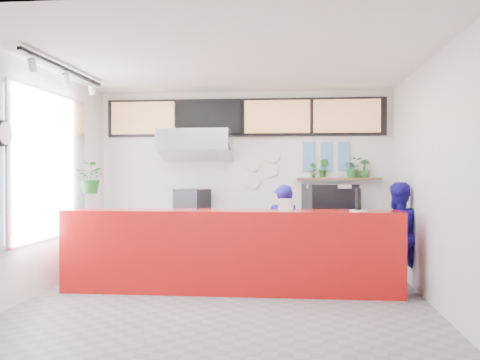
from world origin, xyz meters
The scene contains 46 objects.
floor centered at (0.00, 0.00, 0.00)m, with size 5.00×5.00×0.00m, color slate.
ceiling centered at (0.00, 0.00, 3.00)m, with size 5.00×5.00×0.00m, color silver.
wall_back centered at (0.00, 2.50, 1.50)m, with size 5.00×5.00×0.00m, color white.
wall_left centered at (-2.50, 0.00, 1.50)m, with size 5.00×5.00×0.00m, color white.
wall_right centered at (2.50, 0.00, 1.50)m, with size 5.00×5.00×0.00m, color white.
service_counter centered at (0.00, 0.40, 0.55)m, with size 4.50×0.60×1.10m, color #AF0E0C.
cream_band centered at (0.00, 2.49, 2.60)m, with size 5.00×0.02×0.80m, color beige.
prep_bench centered at (-0.80, 2.20, 0.45)m, with size 1.80×0.60×0.90m, color #B2B5BA.
panini_oven centered at (-0.86, 2.20, 1.11)m, with size 0.47×0.47×0.42m, color black.
extraction_hood centered at (-0.80, 2.15, 2.15)m, with size 1.20×0.70×0.35m, color #B2B5BA.
hood_lip centered at (-0.80, 2.15, 1.95)m, with size 1.20×0.70×0.08m, color #B2B5BA.
right_bench centered at (1.50, 2.20, 0.45)m, with size 1.80×0.60×0.90m, color #B2B5BA.
espresso_machine centered at (1.44, 2.20, 1.16)m, with size 0.80×0.57×0.51m, color black.
espresso_tray centered at (1.44, 2.20, 1.38)m, with size 0.71×0.49×0.07m, color #A8AAB0.
herb_shelf centered at (1.60, 2.40, 1.50)m, with size 1.40×0.18×0.04m, color brown.
menu_board_far_left centered at (-1.75, 2.38, 2.55)m, with size 1.10×0.10×0.55m, color tan.
menu_board_mid_left centered at (-0.59, 2.38, 2.55)m, with size 1.10×0.10×0.55m, color black.
menu_board_mid_right centered at (0.57, 2.38, 2.55)m, with size 1.10×0.10×0.55m, color tan.
menu_board_far_right centered at (1.73, 2.38, 2.55)m, with size 1.10×0.10×0.55m, color tan.
soffit centered at (0.00, 2.46, 2.55)m, with size 4.80×0.04×0.65m, color black.
window_pane centered at (-2.47, 0.30, 1.70)m, with size 0.04×2.20×1.90m, color silver.
window_frame centered at (-2.45, 0.30, 1.70)m, with size 0.03×2.30×2.00m, color #B2B5BA.
wall_clock_rim centered at (-2.46, -0.90, 2.05)m, with size 0.30×0.30×0.05m, color black.
wall_clock_face centered at (-2.43, -0.90, 2.05)m, with size 0.26×0.26×0.02m, color white.
track_rail centered at (-2.10, 0.00, 2.94)m, with size 0.05×2.40×0.04m, color black.
dec_plate_a centered at (0.15, 2.47, 1.75)m, with size 0.24×0.24×0.03m, color silver.
dec_plate_b centered at (0.45, 2.47, 1.65)m, with size 0.24×0.24×0.03m, color silver.
dec_plate_c centered at (0.15, 2.47, 1.45)m, with size 0.24×0.24×0.03m, color silver.
dec_plate_d centered at (0.50, 2.47, 1.90)m, with size 0.24×0.24×0.03m, color silver.
photo_frame_a centered at (1.10, 2.48, 2.00)m, with size 0.20×0.02×0.25m, color #598CBF.
photo_frame_b centered at (1.40, 2.48, 2.00)m, with size 0.20×0.02×0.25m, color #598CBF.
photo_frame_c centered at (1.70, 2.48, 2.00)m, with size 0.20×0.02×0.25m, color #598CBF.
photo_frame_d centered at (1.10, 2.48, 1.75)m, with size 0.20×0.02×0.25m, color #598CBF.
photo_frame_e centered at (1.40, 2.48, 1.75)m, with size 0.20×0.02×0.25m, color #598CBF.
photo_frame_f centered at (1.70, 2.48, 1.75)m, with size 0.20×0.02×0.25m, color #598CBF.
staff_center centered at (0.69, 0.98, 0.72)m, with size 0.52×0.34×1.43m, color navy.
staff_right centered at (2.30, 1.01, 0.74)m, with size 0.72×0.56×1.47m, color navy.
herb_a centered at (1.18, 2.40, 1.65)m, with size 0.14×0.09×0.26m, color #216021.
herb_b centered at (1.35, 2.40, 1.68)m, with size 0.17×0.14×0.32m, color #216021.
herb_c centered at (1.84, 2.40, 1.69)m, with size 0.30×0.26×0.34m, color #216021.
herb_d centered at (2.03, 2.40, 1.67)m, with size 0.17×0.15×0.31m, color #216021.
glass_vase centered at (-1.88, 0.31, 1.21)m, with size 0.18×0.18×0.22m, color silver.
basil_vase centered at (-1.88, 0.31, 1.54)m, with size 0.39×0.34×0.43m, color #216021.
napkin_holder centered at (0.74, 0.31, 1.18)m, with size 0.18×0.11×0.16m, color silver.
white_plate centered at (1.67, 0.33, 1.11)m, with size 0.23×0.23×0.02m, color silver.
pepper_mill centered at (1.67, 0.33, 1.26)m, with size 0.07×0.07×0.29m, color black.
Camera 1 is at (0.82, -6.69, 1.60)m, focal length 40.00 mm.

